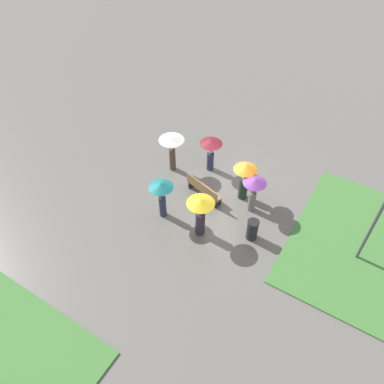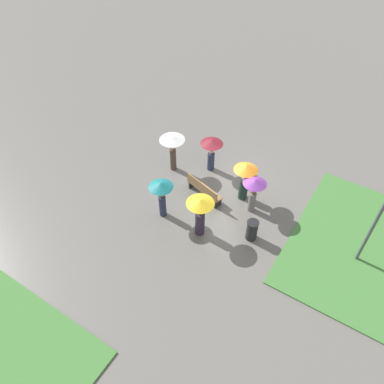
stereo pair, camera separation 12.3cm
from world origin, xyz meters
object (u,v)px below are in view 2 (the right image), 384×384
object	(u,v)px
park_bench	(204,189)
trash_bin	(252,230)
crowd_person_yellow	(200,211)
crowd_person_maroon	(211,148)
lamp_post	(383,208)
crowd_person_orange	(245,175)
crowd_person_white	(172,144)
crowd_person_teal	(161,192)
crowd_person_purple	(254,189)

from	to	relation	value
park_bench	trash_bin	xyz separation A→B (m)	(-2.81, 0.95, 0.00)
park_bench	crowd_person_yellow	distance (m)	2.20
crowd_person_maroon	lamp_post	bearing A→B (deg)	-49.94
park_bench	lamp_post	distance (m)	7.12
crowd_person_orange	crowd_person_white	distance (m)	3.69
crowd_person_maroon	crowd_person_teal	distance (m)	3.64
trash_bin	crowd_person_white	size ratio (longest dim) A/B	0.49
trash_bin	crowd_person_teal	xyz separation A→B (m)	(3.72, 0.86, 0.89)
crowd_person_purple	lamp_post	bearing A→B (deg)	-71.53
crowd_person_orange	crowd_person_yellow	distance (m)	2.79
crowd_person_purple	crowd_person_maroon	bearing A→B (deg)	84.45
park_bench	crowd_person_teal	size ratio (longest dim) A/B	1.02
lamp_post	crowd_person_purple	xyz separation A→B (m)	(4.57, -0.16, -1.62)
trash_bin	crowd_person_teal	size ratio (longest dim) A/B	0.51
trash_bin	crowd_person_purple	distance (m)	1.74
crowd_person_orange	crowd_person_yellow	size ratio (longest dim) A/B	0.99
crowd_person_purple	crowd_person_teal	size ratio (longest dim) A/B	0.95
trash_bin	crowd_person_teal	bearing A→B (deg)	13.03
lamp_post	crowd_person_white	world-z (taller)	lamp_post
crowd_person_teal	crowd_person_yellow	xyz separation A→B (m)	(-1.83, 0.00, -0.06)
trash_bin	crowd_person_yellow	distance (m)	2.24
park_bench	crowd_person_maroon	distance (m)	2.10
crowd_person_orange	lamp_post	bearing A→B (deg)	120.25
crowd_person_maroon	park_bench	bearing A→B (deg)	-107.37
crowd_person_teal	crowd_person_white	size ratio (longest dim) A/B	0.96
park_bench	crowd_person_maroon	bearing A→B (deg)	-53.56
trash_bin	crowd_person_yellow	bearing A→B (deg)	24.61
crowd_person_maroon	crowd_person_purple	distance (m)	3.13
trash_bin	crowd_person_purple	size ratio (longest dim) A/B	0.54
crowd_person_teal	crowd_person_white	distance (m)	2.98
park_bench	crowd_person_purple	size ratio (longest dim) A/B	1.08
crowd_person_orange	crowd_person_white	xyz separation A→B (m)	(3.69, 0.05, 0.17)
crowd_person_white	park_bench	bearing A→B (deg)	-26.04
crowd_person_teal	crowd_person_maroon	bearing A→B (deg)	-138.30
lamp_post	crowd_person_orange	size ratio (longest dim) A/B	2.36
trash_bin	crowd_person_maroon	world-z (taller)	crowd_person_maroon
park_bench	trash_bin	size ratio (longest dim) A/B	2.00
park_bench	crowd_person_white	size ratio (longest dim) A/B	0.98
crowd_person_yellow	crowd_person_teal	bearing A→B (deg)	152.19
crowd_person_purple	trash_bin	bearing A→B (deg)	-133.39
trash_bin	crowd_person_purple	world-z (taller)	crowd_person_purple
lamp_post	crowd_person_maroon	world-z (taller)	lamp_post
crowd_person_teal	crowd_person_white	world-z (taller)	crowd_person_white
crowd_person_teal	crowd_person_yellow	distance (m)	1.84
lamp_post	crowd_person_yellow	distance (m)	6.34
crowd_person_teal	crowd_person_yellow	size ratio (longest dim) A/B	0.96
crowd_person_orange	crowd_person_yellow	xyz separation A→B (m)	(0.56, 2.73, -0.01)
lamp_post	park_bench	bearing A→B (deg)	2.37
crowd_person_yellow	crowd_person_maroon	bearing A→B (deg)	86.20
crowd_person_purple	crowd_person_teal	bearing A→B (deg)	147.03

